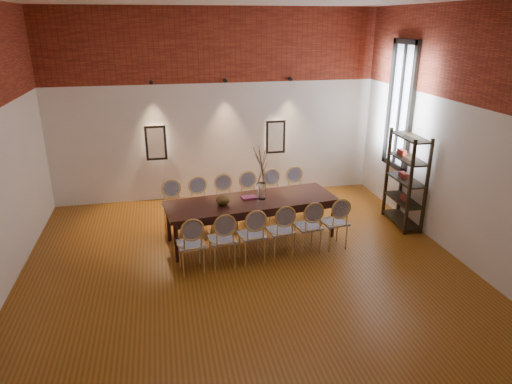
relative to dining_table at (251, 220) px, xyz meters
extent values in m
cube|color=#8D5217|center=(-0.29, -1.15, -0.39)|extent=(7.00, 7.00, 0.02)
cube|color=silver|center=(-0.29, 2.40, 1.62)|extent=(7.00, 0.10, 4.00)
cube|color=silver|center=(-0.29, -4.70, 1.62)|extent=(7.00, 0.10, 4.00)
cube|color=silver|center=(3.26, -1.15, 1.62)|extent=(0.10, 7.00, 4.00)
cube|color=maroon|center=(-0.29, 2.33, 2.88)|extent=(7.00, 0.02, 1.50)
cube|color=maroon|center=(-0.29, -4.63, 2.88)|extent=(7.00, 0.02, 1.50)
cube|color=maroon|center=(3.19, -1.15, 2.88)|extent=(0.02, 7.00, 1.50)
cube|color=#FFEAC6|center=(-1.59, 2.30, 0.93)|extent=(0.36, 0.06, 0.66)
cube|color=#FFEAC6|center=(1.01, 2.30, 0.93)|extent=(0.36, 0.06, 0.66)
cylinder|color=black|center=(-1.59, 2.27, 2.17)|extent=(0.08, 0.10, 0.08)
cylinder|color=black|center=(-0.09, 2.27, 2.17)|extent=(0.08, 0.10, 0.08)
cylinder|color=black|center=(1.31, 2.27, 2.17)|extent=(0.08, 0.10, 0.08)
cube|color=silver|center=(3.17, 0.85, 1.77)|extent=(0.02, 0.78, 2.38)
cube|color=black|center=(3.15, 0.85, 1.77)|extent=(0.08, 0.90, 2.50)
cube|color=black|center=(3.15, 0.85, 1.77)|extent=(0.06, 0.06, 2.40)
cube|color=#36150E|center=(0.00, 0.00, 0.00)|extent=(3.09, 1.33, 0.75)
cylinder|color=silver|center=(0.19, 0.02, 0.53)|extent=(0.14, 0.14, 0.30)
ellipsoid|color=#573C19|center=(-0.52, -0.12, 0.46)|extent=(0.24, 0.24, 0.18)
cube|color=#872A53|center=(-0.02, 0.10, 0.39)|extent=(0.28, 0.21, 0.03)
camera|label=1|loc=(-1.46, -7.32, 3.32)|focal=32.00mm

